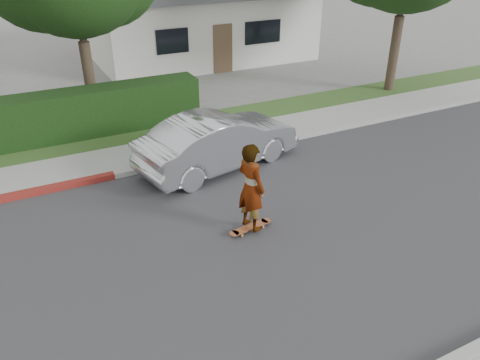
{
  "coord_description": "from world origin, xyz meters",
  "views": [
    {
      "loc": [
        -0.91,
        -6.97,
        5.75
      ],
      "look_at": [
        3.04,
        0.87,
        1.0
      ],
      "focal_mm": 35.0,
      "sensor_mm": 36.0,
      "label": 1
    }
  ],
  "objects": [
    {
      "name": "ground",
      "position": [
        0.0,
        0.0,
        0.0
      ],
      "size": [
        120.0,
        120.0,
        0.0
      ],
      "primitive_type": "plane",
      "color": "slate",
      "rests_on": "ground"
    },
    {
      "name": "road",
      "position": [
        0.0,
        0.0,
        0.01
      ],
      "size": [
        60.0,
        8.0,
        0.01
      ],
      "primitive_type": "cube",
      "color": "#2D2D30",
      "rests_on": "ground"
    },
    {
      "name": "curb_far",
      "position": [
        0.0,
        4.1,
        0.07
      ],
      "size": [
        60.0,
        0.2,
        0.15
      ],
      "primitive_type": "cube",
      "color": "#9E9E99",
      "rests_on": "ground"
    },
    {
      "name": "sidewalk_far",
      "position": [
        0.0,
        5.0,
        0.06
      ],
      "size": [
        60.0,
        1.6,
        0.12
      ],
      "primitive_type": "cube",
      "color": "gray",
      "rests_on": "ground"
    },
    {
      "name": "planting_strip",
      "position": [
        0.0,
        6.6,
        0.05
      ],
      "size": [
        60.0,
        1.6,
        0.1
      ],
      "primitive_type": "cube",
      "color": "#2D4C1E",
      "rests_on": "ground"
    },
    {
      "name": "house",
      "position": [
        8.0,
        16.0,
        2.1
      ],
      "size": [
        10.6,
        8.6,
        4.3
      ],
      "color": "beige",
      "rests_on": "ground"
    },
    {
      "name": "skateboard",
      "position": [
        3.04,
        0.37,
        0.09
      ],
      "size": [
        1.07,
        0.36,
        0.1
      ],
      "rotation": [
        0.0,
        0.0,
        0.15
      ],
      "color": "#B46931",
      "rests_on": "ground"
    },
    {
      "name": "skateboarder",
      "position": [
        3.04,
        0.37,
        1.07
      ],
      "size": [
        0.62,
        0.79,
        1.93
      ],
      "primitive_type": "imported",
      "rotation": [
        0.0,
        0.0,
        1.81
      ],
      "color": "white",
      "rests_on": "skateboard"
    },
    {
      "name": "car_silver",
      "position": [
        3.73,
        3.5,
        0.74
      ],
      "size": [
        4.74,
        2.52,
        1.48
      ],
      "primitive_type": "imported",
      "rotation": [
        0.0,
        0.0,
        1.79
      ],
      "color": "silver",
      "rests_on": "ground"
    }
  ]
}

